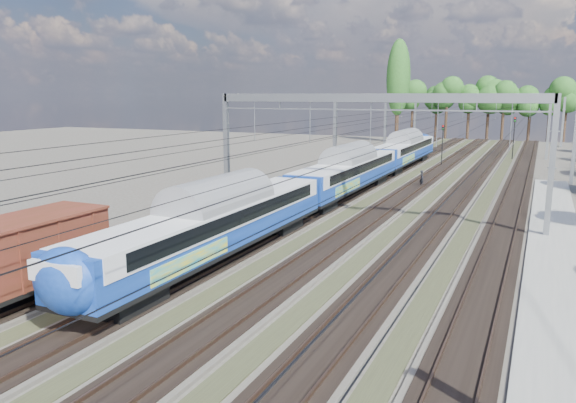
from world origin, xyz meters
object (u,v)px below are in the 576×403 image
at_px(emu_train, 347,167).
at_px(worker, 422,179).
at_px(signal_near, 443,140).
at_px(signal_far, 514,133).

distance_m(emu_train, worker, 9.91).
relative_size(emu_train, signal_near, 12.74).
distance_m(worker, signal_far, 29.97).
xyz_separation_m(emu_train, signal_far, (11.68, 37.46, 1.02)).
bearing_deg(emu_train, signal_near, 81.18).
xyz_separation_m(emu_train, signal_near, (3.96, 25.53, 0.59)).
xyz_separation_m(worker, signal_far, (6.80, 29.05, 2.89)).
relative_size(worker, signal_far, 0.28).
bearing_deg(worker, signal_near, -12.64).
height_order(worker, signal_far, signal_far).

